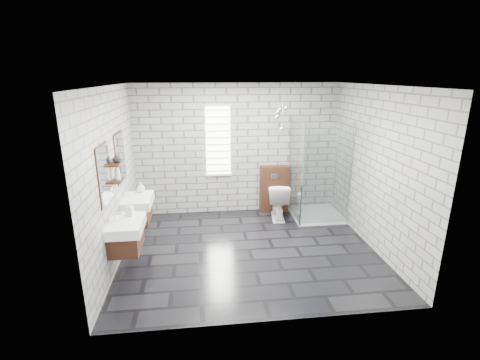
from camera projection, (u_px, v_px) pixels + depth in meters
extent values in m
cube|color=black|center=(249.00, 250.00, 5.91)|extent=(4.20, 3.60, 0.02)
cube|color=white|center=(251.00, 85.00, 5.12)|extent=(4.20, 3.60, 0.02)
cube|color=#9F9F99|center=(237.00, 150.00, 7.23)|extent=(4.20, 0.02, 2.70)
cube|color=#9F9F99|center=(274.00, 218.00, 3.80)|extent=(4.20, 0.02, 2.70)
cube|color=#9F9F99|center=(113.00, 178.00, 5.28)|extent=(0.02, 3.60, 2.70)
cube|color=#9F9F99|center=(376.00, 169.00, 5.75)|extent=(0.02, 3.60, 2.70)
cube|color=#3D2012|center=(126.00, 240.00, 5.05)|extent=(0.42, 0.62, 0.30)
cube|color=silver|center=(140.00, 237.00, 5.07)|extent=(0.02, 0.35, 0.01)
cube|color=white|center=(127.00, 226.00, 4.99)|extent=(0.47, 0.70, 0.15)
cylinder|color=silver|center=(114.00, 217.00, 4.93)|extent=(0.04, 0.04, 0.12)
cylinder|color=silver|center=(118.00, 214.00, 4.92)|extent=(0.10, 0.02, 0.02)
cube|color=white|center=(105.00, 174.00, 4.74)|extent=(0.03, 0.55, 0.80)
cube|color=#3D2012|center=(104.00, 174.00, 4.74)|extent=(0.01, 0.59, 0.84)
cube|color=#3D2012|center=(138.00, 213.00, 6.02)|extent=(0.42, 0.62, 0.30)
cube|color=silver|center=(149.00, 211.00, 6.04)|extent=(0.02, 0.35, 0.01)
cube|color=white|center=(138.00, 201.00, 5.96)|extent=(0.47, 0.70, 0.15)
cylinder|color=silver|center=(128.00, 194.00, 5.90)|extent=(0.04, 0.04, 0.12)
cylinder|color=silver|center=(131.00, 191.00, 5.90)|extent=(0.10, 0.02, 0.02)
cube|color=white|center=(120.00, 157.00, 5.71)|extent=(0.03, 0.55, 0.80)
cube|color=#3D2012|center=(120.00, 157.00, 5.71)|extent=(0.01, 0.59, 0.84)
cube|color=#3D2012|center=(118.00, 181.00, 5.25)|extent=(0.14, 0.30, 0.03)
cube|color=#3D2012|center=(116.00, 164.00, 5.17)|extent=(0.14, 0.30, 0.03)
cube|color=white|center=(218.00, 141.00, 7.11)|extent=(0.50, 0.02, 1.40)
cube|color=white|center=(217.00, 105.00, 6.88)|extent=(0.56, 0.04, 0.04)
cube|color=white|center=(219.00, 175.00, 7.30)|extent=(0.56, 0.04, 0.04)
cube|color=white|center=(219.00, 171.00, 7.27)|extent=(0.48, 0.01, 0.02)
cube|color=white|center=(219.00, 164.00, 7.23)|extent=(0.48, 0.01, 0.02)
cube|color=white|center=(218.00, 158.00, 7.19)|extent=(0.48, 0.01, 0.02)
cube|color=white|center=(218.00, 151.00, 7.15)|extent=(0.48, 0.01, 0.02)
cube|color=white|center=(218.00, 144.00, 7.11)|extent=(0.48, 0.01, 0.02)
cube|color=white|center=(218.00, 138.00, 7.07)|extent=(0.48, 0.01, 0.02)
cube|color=white|center=(218.00, 131.00, 7.03)|extent=(0.48, 0.01, 0.02)
cube|color=white|center=(218.00, 124.00, 6.99)|extent=(0.48, 0.01, 0.02)
cube|color=white|center=(218.00, 117.00, 6.94)|extent=(0.48, 0.01, 0.03)
cube|color=white|center=(218.00, 110.00, 6.90)|extent=(0.48, 0.01, 0.03)
cube|color=#3D2012|center=(274.00, 189.00, 7.47)|extent=(0.60, 0.20, 1.00)
cube|color=silver|center=(275.00, 177.00, 7.28)|extent=(0.18, 0.01, 0.12)
cube|color=white|center=(316.00, 214.00, 7.32)|extent=(1.00, 1.00, 0.06)
cube|color=silver|center=(327.00, 175.00, 6.56)|extent=(1.00, 0.01, 2.00)
cube|color=silver|center=(295.00, 169.00, 6.97)|extent=(0.01, 1.00, 2.00)
cube|color=silver|center=(302.00, 176.00, 6.50)|extent=(0.03, 0.03, 2.00)
cube|color=silver|center=(352.00, 174.00, 6.61)|extent=(0.03, 0.03, 2.00)
cylinder|color=silver|center=(336.00, 162.00, 7.24)|extent=(0.02, 0.02, 1.80)
cylinder|color=silver|center=(336.00, 118.00, 6.97)|extent=(0.14, 0.14, 0.02)
sphere|color=silver|center=(278.00, 112.00, 6.56)|extent=(0.09, 0.09, 0.09)
cylinder|color=silver|center=(278.00, 97.00, 6.48)|extent=(0.01, 0.01, 0.48)
sphere|color=silver|center=(282.00, 128.00, 6.75)|extent=(0.09, 0.09, 0.09)
cylinder|color=silver|center=(283.00, 105.00, 6.62)|extent=(0.01, 0.01, 0.81)
sphere|color=silver|center=(280.00, 109.00, 6.71)|extent=(0.09, 0.09, 0.09)
cylinder|color=silver|center=(280.00, 95.00, 6.63)|extent=(0.01, 0.01, 0.45)
sphere|color=silver|center=(277.00, 117.00, 6.71)|extent=(0.09, 0.09, 0.09)
cylinder|color=silver|center=(278.00, 99.00, 6.61)|extent=(0.01, 0.01, 0.58)
sphere|color=silver|center=(286.00, 108.00, 6.69)|extent=(0.09, 0.09, 0.09)
cylinder|color=silver|center=(286.00, 94.00, 6.62)|extent=(0.01, 0.01, 0.42)
imported|color=white|center=(278.00, 200.00, 7.13)|extent=(0.52, 0.79, 0.76)
imported|color=#B2B2B2|center=(130.00, 209.00, 5.12)|extent=(0.12, 0.12, 0.21)
imported|color=#B2B2B2|center=(141.00, 187.00, 6.15)|extent=(0.15, 0.15, 0.18)
imported|color=#B2B2B2|center=(117.00, 172.00, 5.19)|extent=(0.11, 0.11, 0.23)
imported|color=#B2B2B2|center=(116.00, 158.00, 5.17)|extent=(0.13, 0.13, 0.13)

